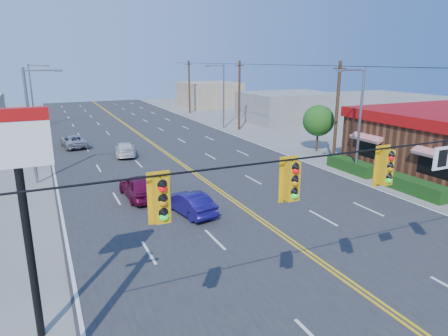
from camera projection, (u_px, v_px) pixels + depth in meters
name	position (u px, v px, depth m)	size (l,w,h in m)	color
ground	(395.00, 316.00, 13.63)	(160.00, 160.00, 0.00)	gray
road	(192.00, 172.00, 31.15)	(20.00, 120.00, 0.06)	#2D2D30
signal_span	(410.00, 180.00, 12.30)	(24.32, 0.34, 9.00)	#47301E
pizza_hut_sign	(20.00, 180.00, 11.34)	(1.90, 0.30, 6.85)	black
streetlight_se	(358.00, 116.00, 29.08)	(2.55, 0.25, 8.00)	gray
streetlight_ne	(222.00, 92.00, 50.11)	(2.55, 0.25, 8.00)	gray
streetlight_sw	(33.00, 120.00, 27.38)	(2.55, 0.25, 8.00)	gray
streetlight_nw	(33.00, 92.00, 50.17)	(2.55, 0.25, 8.00)	gray
utility_pole_near	(337.00, 113.00, 33.23)	(0.28, 0.28, 8.40)	#47301E
utility_pole_mid	(239.00, 96.00, 49.01)	(0.28, 0.28, 8.40)	#47301E
utility_pole_far	(189.00, 87.00, 64.79)	(0.28, 0.28, 8.40)	#47301E
tree_kfc_rear	(318.00, 121.00, 37.59)	(2.94, 2.94, 4.41)	#47301E
tree_west	(10.00, 122.00, 37.46)	(2.80, 2.80, 4.20)	#47301E
bld_east_mid	(288.00, 107.00, 57.05)	(12.00, 10.00, 4.00)	gray
bld_east_far	(209.00, 94.00, 75.07)	(10.00, 10.00, 4.40)	tan
car_magenta	(139.00, 187.00, 24.99)	(1.77, 4.39, 1.49)	maroon
car_blue	(190.00, 204.00, 22.43)	(1.35, 3.88, 1.28)	#170F5D
car_white	(125.00, 150.00, 36.11)	(1.72, 4.23, 1.23)	silver
car_silver	(74.00, 142.00, 39.62)	(2.07, 4.49, 1.25)	#B9B9BF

